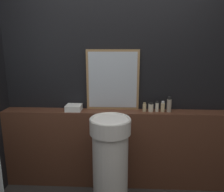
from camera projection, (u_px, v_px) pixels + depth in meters
wall_back at (119, 78)px, 2.47m from camera, size 8.00×0.06×2.50m
vanity_counter at (119, 148)px, 2.52m from camera, size 2.60×0.21×0.90m
pedestal_sink at (110, 163)px, 2.09m from camera, size 0.38×0.38×0.96m
mirror at (113, 80)px, 2.43m from camera, size 0.59×0.03×0.67m
towel_stack at (74, 108)px, 2.44m from camera, size 0.17×0.16×0.06m
shampoo_bottle at (144, 107)px, 2.40m from camera, size 0.04×0.04×0.10m
conditioner_bottle at (151, 107)px, 2.39m from camera, size 0.06×0.06×0.10m
lotion_bottle at (157, 107)px, 2.39m from camera, size 0.04×0.04×0.12m
body_wash_bottle at (163, 107)px, 2.39m from camera, size 0.04×0.04×0.12m
hand_soap_bottle at (169, 105)px, 2.38m from camera, size 0.05×0.05×0.17m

